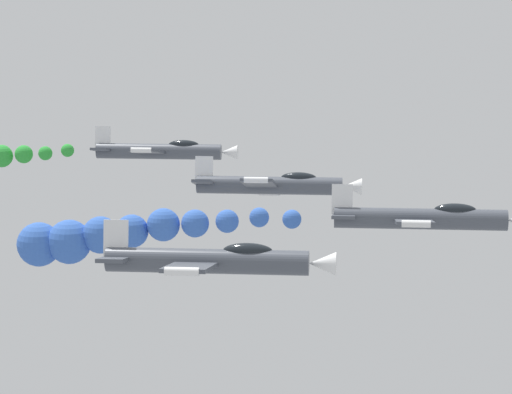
{
  "coord_description": "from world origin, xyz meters",
  "views": [
    {
      "loc": [
        67.35,
        6.4,
        114.64
      ],
      "look_at": [
        0.0,
        0.0,
        103.51
      ],
      "focal_mm": 83.61,
      "sensor_mm": 36.0,
      "label": 1
    }
  ],
  "objects_px": {
    "airplane_left_inner": "(272,185)",
    "airplane_right_inner": "(211,261)",
    "airplane_left_outer": "(161,151)",
    "airplane_lead": "(424,218)"
  },
  "relations": [
    {
      "from": "airplane_right_inner",
      "to": "airplane_left_inner",
      "type": "bearing_deg",
      "value": 177.41
    },
    {
      "from": "airplane_left_inner",
      "to": "airplane_right_inner",
      "type": "height_order",
      "value": "airplane_left_inner"
    },
    {
      "from": "airplane_right_inner",
      "to": "airplane_left_outer",
      "type": "bearing_deg",
      "value": -166.37
    },
    {
      "from": "airplane_left_inner",
      "to": "airplane_left_outer",
      "type": "xyz_separation_m",
      "value": [
        -11.43,
        -8.93,
        0.58
      ]
    },
    {
      "from": "airplane_lead",
      "to": "airplane_right_inner",
      "type": "height_order",
      "value": "airplane_lead"
    },
    {
      "from": "airplane_left_inner",
      "to": "airplane_lead",
      "type": "bearing_deg",
      "value": 40.06
    },
    {
      "from": "airplane_right_inner",
      "to": "airplane_left_outer",
      "type": "distance_m",
      "value": 33.8
    },
    {
      "from": "airplane_left_inner",
      "to": "airplane_right_inner",
      "type": "relative_size",
      "value": 1.0
    },
    {
      "from": "airplane_left_inner",
      "to": "airplane_left_outer",
      "type": "bearing_deg",
      "value": -141.99
    },
    {
      "from": "airplane_lead",
      "to": "airplane_right_inner",
      "type": "relative_size",
      "value": 1.0
    }
  ]
}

